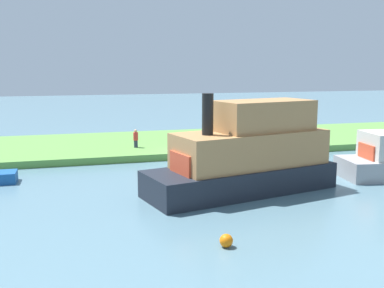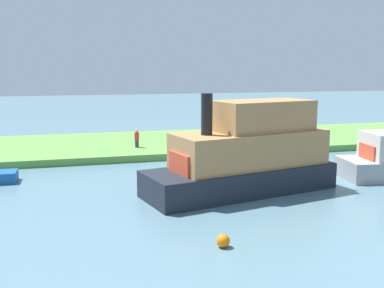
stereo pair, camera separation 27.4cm
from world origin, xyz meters
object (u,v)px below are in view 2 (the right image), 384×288
object	(u,v)px
motorboat_red	(247,155)
marker_buoy	(223,241)
mooring_post	(223,141)
person_on_bank	(137,138)

from	to	relation	value
motorboat_red	marker_buoy	bearing A→B (deg)	62.14
mooring_post	marker_buoy	world-z (taller)	mooring_post
mooring_post	marker_buoy	bearing A→B (deg)	70.91
mooring_post	motorboat_red	bearing A→B (deg)	77.38
marker_buoy	mooring_post	bearing A→B (deg)	-109.09
person_on_bank	marker_buoy	distance (m)	19.07
person_on_bank	motorboat_red	bearing A→B (deg)	108.46
person_on_bank	mooring_post	bearing A→B (deg)	165.05
person_on_bank	mooring_post	size ratio (longest dim) A/B	1.51
person_on_bank	marker_buoy	world-z (taller)	person_on_bank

